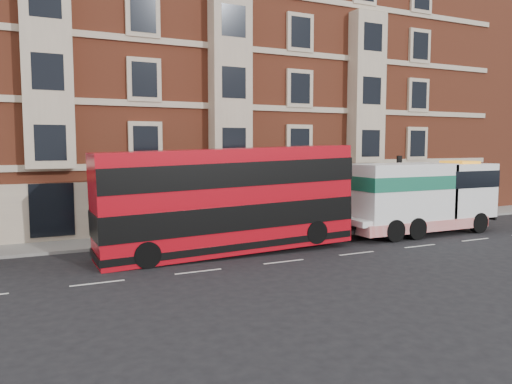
# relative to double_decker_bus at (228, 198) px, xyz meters

# --- Properties ---
(ground) EXTENTS (120.00, 120.00, 0.00)m
(ground) POSITION_rel_double_decker_bus_xyz_m (1.57, -2.74, -2.66)
(ground) COLOR black
(ground) RESTS_ON ground
(sidewalk) EXTENTS (90.00, 3.00, 0.15)m
(sidewalk) POSITION_rel_double_decker_bus_xyz_m (1.57, 4.76, -2.58)
(sidewalk) COLOR slate
(sidewalk) RESTS_ON ground
(victorian_terrace) EXTENTS (45.00, 12.00, 20.40)m
(victorian_terrace) POSITION_rel_double_decker_bus_xyz_m (2.07, 12.26, 7.41)
(victorian_terrace) COLOR brown
(victorian_terrace) RESTS_ON ground
(filler_east) EXTENTS (18.00, 10.00, 19.00)m
(filler_east) POSITION_rel_double_decker_bus_xyz_m (33.57, 11.26, 6.77)
(filler_east) COLOR brown
(filler_east) RESTS_ON ground
(lamp_post_west) EXTENTS (0.35, 0.15, 4.35)m
(lamp_post_west) POSITION_rel_double_decker_bus_xyz_m (-4.43, 3.46, 0.02)
(lamp_post_west) COLOR black
(lamp_post_west) RESTS_ON sidewalk
(lamp_post_east) EXTENTS (0.35, 0.15, 4.35)m
(lamp_post_east) POSITION_rel_double_decker_bus_xyz_m (13.57, 3.46, 0.02)
(lamp_post_east) COLOR black
(lamp_post_east) RESTS_ON sidewalk
(double_decker_bus) EXTENTS (12.38, 2.84, 5.01)m
(double_decker_bus) POSITION_rel_double_decker_bus_xyz_m (0.00, 0.00, 0.00)
(double_decker_bus) COLOR #B20915
(double_decker_bus) RESTS_ON ground
(tow_truck) EXTENTS (9.92, 2.93, 4.13)m
(tow_truck) POSITION_rel_double_decker_bus_xyz_m (12.07, -0.00, -0.46)
(tow_truck) COLOR white
(tow_truck) RESTS_ON ground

